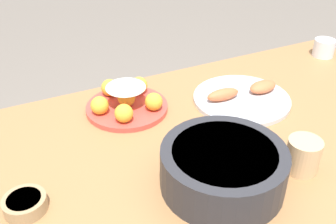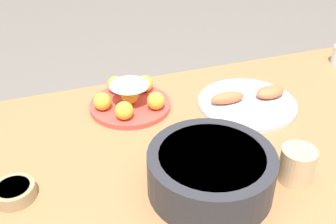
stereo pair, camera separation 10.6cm
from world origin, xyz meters
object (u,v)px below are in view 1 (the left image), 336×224
(sauce_bowl, at_px, (25,204))
(cup_far, at_px, (303,155))
(seafood_platter, at_px, (242,97))
(cup_near, at_px, (324,48))
(serving_bowl, at_px, (223,167))
(cake_plate, at_px, (126,101))
(dining_table, at_px, (211,166))

(sauce_bowl, relative_size, cup_far, 1.10)
(seafood_platter, distance_m, cup_near, 0.51)
(serving_bowl, height_order, cup_far, serving_bowl)
(sauce_bowl, distance_m, cup_far, 0.66)
(cake_plate, bearing_deg, sauce_bowl, 39.78)
(serving_bowl, relative_size, cup_far, 3.36)
(sauce_bowl, bearing_deg, serving_bowl, 164.20)
(cake_plate, relative_size, seafood_platter, 0.82)
(cake_plate, xyz_separation_m, cup_near, (-0.84, -0.04, 0.00))
(cup_near, bearing_deg, dining_table, 22.75)
(cake_plate, relative_size, cup_far, 2.89)
(dining_table, height_order, cake_plate, cake_plate)
(seafood_platter, bearing_deg, dining_table, 35.76)
(sauce_bowl, xyz_separation_m, cup_near, (-1.19, -0.33, 0.02))
(sauce_bowl, bearing_deg, dining_table, -175.24)
(cake_plate, height_order, seafood_platter, cake_plate)
(serving_bowl, bearing_deg, cake_plate, -78.61)
(cup_far, bearing_deg, serving_bowl, -10.49)
(serving_bowl, xyz_separation_m, seafood_platter, (-0.27, -0.30, -0.04))
(dining_table, xyz_separation_m, seafood_platter, (-0.19, -0.14, 0.11))
(serving_bowl, relative_size, cup_near, 3.62)
(serving_bowl, xyz_separation_m, sauce_bowl, (0.43, -0.12, -0.04))
(cake_plate, xyz_separation_m, cup_far, (-0.29, 0.45, 0.01))
(cake_plate, height_order, cup_near, cake_plate)
(dining_table, height_order, cup_near, cup_near)
(cake_plate, distance_m, seafood_platter, 0.37)
(dining_table, relative_size, seafood_platter, 5.06)
(seafood_platter, bearing_deg, cup_near, -163.22)
(sauce_bowl, relative_size, cup_near, 1.18)
(seafood_platter, xyz_separation_m, cup_far, (0.06, 0.34, 0.03))
(cup_near, xyz_separation_m, cup_far, (0.55, 0.49, 0.01))
(sauce_bowl, bearing_deg, seafood_platter, -165.61)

